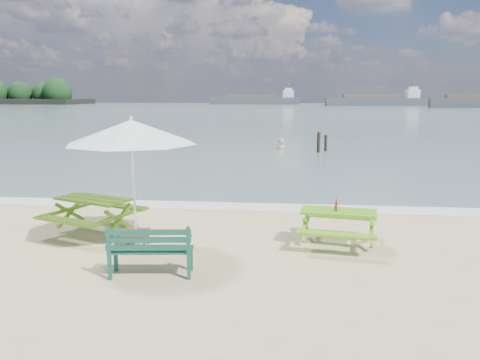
# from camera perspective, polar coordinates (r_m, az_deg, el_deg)

# --- Properties ---
(sea) EXTENTS (300.00, 300.00, 0.00)m
(sea) POSITION_cam_1_polar(r_m,az_deg,el_deg) (92.17, 4.93, 8.51)
(sea) COLOR slate
(sea) RESTS_ON ground
(foam_strip) EXTENTS (22.00, 0.90, 0.01)m
(foam_strip) POSITION_cam_1_polar(r_m,az_deg,el_deg) (12.15, -1.66, -3.22)
(foam_strip) COLOR silver
(foam_strip) RESTS_ON ground
(picnic_table_left) EXTENTS (2.08, 2.18, 0.74)m
(picnic_table_left) POSITION_cam_1_polar(r_m,az_deg,el_deg) (10.28, -17.41, -4.20)
(picnic_table_left) COLOR #5C9917
(picnic_table_left) RESTS_ON ground
(picnic_table_right) EXTENTS (1.65, 1.78, 0.68)m
(picnic_table_right) POSITION_cam_1_polar(r_m,az_deg,el_deg) (9.24, 11.86, -5.76)
(picnic_table_right) COLOR #5AA218
(picnic_table_right) RESTS_ON ground
(park_bench) EXTENTS (1.37, 0.60, 0.82)m
(park_bench) POSITION_cam_1_polar(r_m,az_deg,el_deg) (7.72, -10.75, -9.54)
(park_bench) COLOR #0F4031
(park_bench) RESTS_ON ground
(side_table) EXTENTS (0.54, 0.54, 0.32)m
(side_table) POSITION_cam_1_polar(r_m,az_deg,el_deg) (9.16, -12.57, -6.99)
(side_table) COLOR brown
(side_table) RESTS_ON ground
(patio_umbrella) EXTENTS (2.70, 2.70, 2.41)m
(patio_umbrella) POSITION_cam_1_polar(r_m,az_deg,el_deg) (8.78, -13.09, 5.73)
(patio_umbrella) COLOR silver
(patio_umbrella) RESTS_ON ground
(beer_bottle) EXTENTS (0.06, 0.06, 0.24)m
(beer_bottle) POSITION_cam_1_polar(r_m,az_deg,el_deg) (9.09, 11.62, -3.23)
(beer_bottle) COLOR #915915
(beer_bottle) RESTS_ON picnic_table_right
(swimmer) EXTENTS (0.64, 0.44, 1.69)m
(swimmer) POSITION_cam_1_polar(r_m,az_deg,el_deg) (25.05, 4.99, 3.15)
(swimmer) COLOR tan
(swimmer) RESTS_ON ground
(mooring_pilings) EXTENTS (0.56, 0.76, 1.23)m
(mooring_pilings) POSITION_cam_1_polar(r_m,az_deg,el_deg) (24.07, 9.90, 4.26)
(mooring_pilings) COLOR black
(mooring_pilings) RESTS_ON ground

